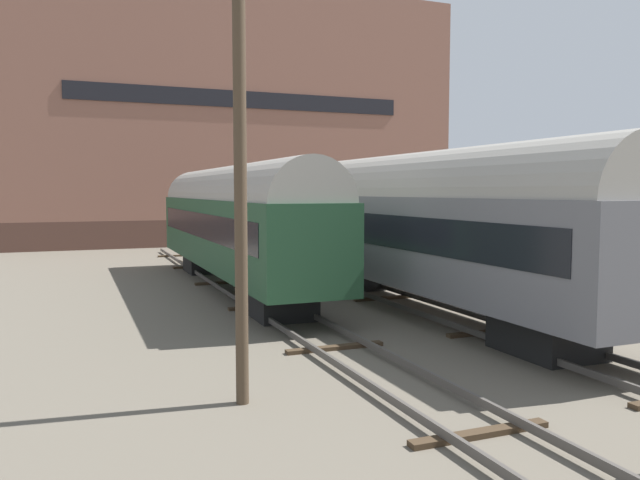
# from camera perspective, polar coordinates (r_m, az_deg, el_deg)

# --- Properties ---
(ground_plane) EXTENTS (200.00, 200.00, 0.00)m
(ground_plane) POSITION_cam_1_polar(r_m,az_deg,el_deg) (16.02, 21.65, -10.24)
(ground_plane) COLOR #60594C
(track_left) EXTENTS (2.60, 60.00, 0.26)m
(track_left) POSITION_cam_1_polar(r_m,az_deg,el_deg) (13.31, 6.61, -12.34)
(track_left) COLOR #4C4742
(track_left) RESTS_ON ground
(track_middle) EXTENTS (2.60, 60.00, 0.26)m
(track_middle) POSITION_cam_1_polar(r_m,az_deg,el_deg) (15.98, 21.66, -9.75)
(track_middle) COLOR #4C4742
(track_middle) RESTS_ON ground
(train_car_grey) EXTENTS (3.10, 17.32, 5.26)m
(train_car_grey) POSITION_cam_1_polar(r_m,az_deg,el_deg) (20.58, 9.68, 1.63)
(train_car_grey) COLOR black
(train_car_grey) RESTS_ON ground
(train_car_green) EXTENTS (2.84, 18.14, 4.99)m
(train_car_green) POSITION_cam_1_polar(r_m,az_deg,el_deg) (25.28, -7.87, 1.91)
(train_car_green) COLOR black
(train_car_green) RESTS_ON ground
(utility_pole) EXTENTS (1.80, 0.24, 9.19)m
(utility_pole) POSITION_cam_1_polar(r_m,az_deg,el_deg) (11.58, -7.32, 8.26)
(utility_pole) COLOR #473828
(utility_pole) RESTS_ON ground
(warehouse_building) EXTENTS (34.91, 11.85, 19.23)m
(warehouse_building) POSITION_cam_1_polar(r_m,az_deg,el_deg) (52.13, -8.63, 10.68)
(warehouse_building) COLOR #4F342A
(warehouse_building) RESTS_ON ground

